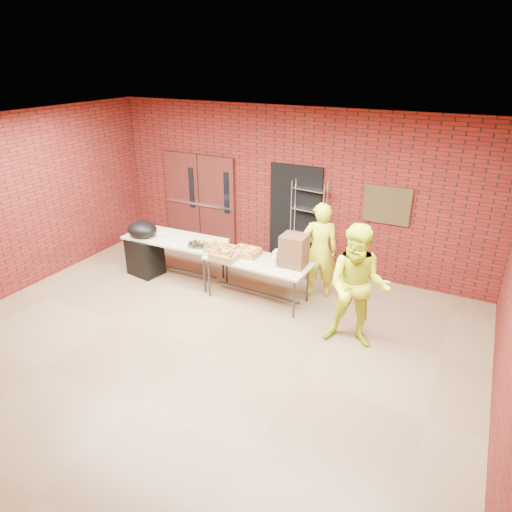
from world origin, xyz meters
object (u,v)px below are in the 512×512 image
(wire_rack, at_px, (308,227))
(volunteer_man, at_px, (358,287))
(coffee_dispenser, at_px, (294,251))
(table_left, at_px, (175,241))
(volunteer_woman, at_px, (319,250))
(table_right, at_px, (258,263))
(covered_grill, at_px, (144,248))

(wire_rack, distance_m, volunteer_man, 2.68)
(coffee_dispenser, relative_size, volunteer_man, 0.29)
(table_left, relative_size, volunteer_woman, 1.13)
(table_right, distance_m, volunteer_woman, 1.12)
(volunteer_man, bearing_deg, table_right, 155.87)
(volunteer_man, bearing_deg, covered_grill, 166.14)
(covered_grill, relative_size, volunteer_woman, 0.63)
(coffee_dispenser, xyz_separation_m, covered_grill, (-3.12, -0.17, -0.49))
(wire_rack, distance_m, covered_grill, 3.28)
(coffee_dispenser, bearing_deg, volunteer_man, -26.75)
(coffee_dispenser, bearing_deg, covered_grill, -176.86)
(wire_rack, xyz_separation_m, coffee_dispenser, (0.33, -1.50, 0.12))
(wire_rack, relative_size, table_right, 0.97)
(table_right, relative_size, volunteer_woman, 1.07)
(coffee_dispenser, bearing_deg, volunteer_woman, 64.75)
(wire_rack, distance_m, volunteer_woman, 1.11)
(volunteer_woman, bearing_deg, coffee_dispenser, 40.29)
(table_right, bearing_deg, volunteer_woman, 37.40)
(table_left, relative_size, table_right, 1.05)
(table_left, distance_m, table_right, 1.87)
(table_right, relative_size, coffee_dispenser, 3.43)
(table_left, bearing_deg, volunteer_woman, 9.03)
(wire_rack, bearing_deg, table_left, -138.24)
(coffee_dispenser, relative_size, volunteer_woman, 0.31)
(table_left, distance_m, coffee_dispenser, 2.53)
(volunteer_man, bearing_deg, table_left, 162.19)
(coffee_dispenser, bearing_deg, table_left, 179.33)
(wire_rack, height_order, table_left, wire_rack)
(covered_grill, bearing_deg, coffee_dispenser, 12.21)
(table_right, distance_m, coffee_dispenser, 0.73)
(coffee_dispenser, bearing_deg, wire_rack, 102.30)
(table_left, height_order, volunteer_woman, volunteer_woman)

